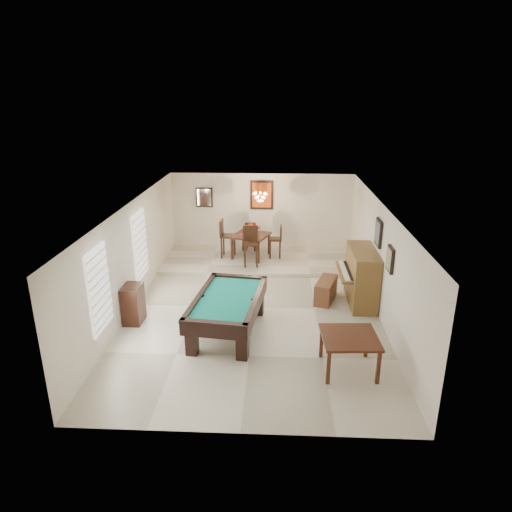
# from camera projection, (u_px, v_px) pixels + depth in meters

# --- Properties ---
(ground_plane) EXTENTS (6.00, 9.00, 0.02)m
(ground_plane) POSITION_uv_depth(u_px,v_px,m) (255.00, 308.00, 11.41)
(ground_plane) COLOR beige
(wall_back) EXTENTS (6.00, 0.04, 2.60)m
(wall_back) POSITION_uv_depth(u_px,v_px,m) (262.00, 212.00, 15.20)
(wall_back) COLOR silver
(wall_back) RESTS_ON ground_plane
(wall_front) EXTENTS (6.00, 0.04, 2.60)m
(wall_front) POSITION_uv_depth(u_px,v_px,m) (239.00, 362.00, 6.74)
(wall_front) COLOR silver
(wall_front) RESTS_ON ground_plane
(wall_left) EXTENTS (0.04, 9.00, 2.60)m
(wall_left) POSITION_uv_depth(u_px,v_px,m) (132.00, 256.00, 11.11)
(wall_left) COLOR silver
(wall_left) RESTS_ON ground_plane
(wall_right) EXTENTS (0.04, 9.00, 2.60)m
(wall_right) POSITION_uv_depth(u_px,v_px,m) (381.00, 261.00, 10.84)
(wall_right) COLOR silver
(wall_right) RESTS_ON ground_plane
(ceiling) EXTENTS (6.00, 9.00, 0.04)m
(ceiling) POSITION_uv_depth(u_px,v_px,m) (255.00, 206.00, 10.53)
(ceiling) COLOR white
(ceiling) RESTS_ON wall_back
(dining_step) EXTENTS (6.00, 2.50, 0.12)m
(dining_step) POSITION_uv_depth(u_px,v_px,m) (260.00, 260.00, 14.45)
(dining_step) COLOR beige
(dining_step) RESTS_ON ground_plane
(window_left_front) EXTENTS (0.06, 1.00, 1.70)m
(window_left_front) POSITION_uv_depth(u_px,v_px,m) (99.00, 289.00, 9.01)
(window_left_front) COLOR white
(window_left_front) RESTS_ON wall_left
(window_left_rear) EXTENTS (0.06, 1.00, 1.70)m
(window_left_rear) POSITION_uv_depth(u_px,v_px,m) (140.00, 245.00, 11.64)
(window_left_rear) COLOR white
(window_left_rear) RESTS_ON wall_left
(pool_table) EXTENTS (1.66, 2.67, 0.84)m
(pool_table) POSITION_uv_depth(u_px,v_px,m) (228.00, 315.00, 10.08)
(pool_table) COLOR black
(pool_table) RESTS_ON ground_plane
(square_table) EXTENTS (1.10, 1.10, 0.72)m
(square_table) POSITION_uv_depth(u_px,v_px,m) (349.00, 353.00, 8.73)
(square_table) COLOR #38190E
(square_table) RESTS_ON ground_plane
(upright_piano) EXTENTS (0.94, 1.68, 1.40)m
(upright_piano) POSITION_uv_depth(u_px,v_px,m) (355.00, 276.00, 11.49)
(upright_piano) COLOR brown
(upright_piano) RESTS_ON ground_plane
(piano_bench) EXTENTS (0.69, 1.08, 0.56)m
(piano_bench) POSITION_uv_depth(u_px,v_px,m) (326.00, 290.00, 11.71)
(piano_bench) COLOR brown
(piano_bench) RESTS_ON ground_plane
(apothecary_chest) EXTENTS (0.40, 0.60, 0.90)m
(apothecary_chest) POSITION_uv_depth(u_px,v_px,m) (133.00, 304.00, 10.56)
(apothecary_chest) COLOR black
(apothecary_chest) RESTS_ON ground_plane
(dining_table) EXTENTS (1.32, 1.32, 0.86)m
(dining_table) POSITION_uv_depth(u_px,v_px,m) (251.00, 244.00, 14.45)
(dining_table) COLOR black
(dining_table) RESTS_ON dining_step
(flower_vase) EXTENTS (0.18, 0.18, 0.26)m
(flower_vase) POSITION_uv_depth(u_px,v_px,m) (251.00, 227.00, 14.26)
(flower_vase) COLOR #B32D0F
(flower_vase) RESTS_ON dining_table
(dining_chair_south) EXTENTS (0.49, 0.49, 1.20)m
(dining_chair_south) POSITION_uv_depth(u_px,v_px,m) (251.00, 247.00, 13.65)
(dining_chair_south) COLOR black
(dining_chair_south) RESTS_ON dining_step
(dining_chair_north) EXTENTS (0.38, 0.38, 0.97)m
(dining_chair_north) POSITION_uv_depth(u_px,v_px,m) (251.00, 236.00, 15.10)
(dining_chair_north) COLOR black
(dining_chair_north) RESTS_ON dining_step
(dining_chair_west) EXTENTS (0.48, 0.48, 1.21)m
(dining_chair_west) POSITION_uv_depth(u_px,v_px,m) (228.00, 239.00, 14.37)
(dining_chair_west) COLOR black
(dining_chair_west) RESTS_ON dining_step
(dining_chair_east) EXTENTS (0.39, 0.39, 1.04)m
(dining_chair_east) POSITION_uv_depth(u_px,v_px,m) (275.00, 242.00, 14.37)
(dining_chair_east) COLOR black
(dining_chair_east) RESTS_ON dining_step
(chandelier) EXTENTS (0.44, 0.44, 0.60)m
(chandelier) POSITION_uv_depth(u_px,v_px,m) (260.00, 194.00, 13.68)
(chandelier) COLOR #FFE5B2
(chandelier) RESTS_ON ceiling
(back_painting) EXTENTS (0.75, 0.06, 0.95)m
(back_painting) POSITION_uv_depth(u_px,v_px,m) (262.00, 195.00, 14.96)
(back_painting) COLOR #D84C14
(back_painting) RESTS_ON wall_back
(back_mirror) EXTENTS (0.55, 0.06, 0.65)m
(back_mirror) POSITION_uv_depth(u_px,v_px,m) (204.00, 197.00, 15.08)
(back_mirror) COLOR white
(back_mirror) RESTS_ON wall_back
(right_picture_upper) EXTENTS (0.06, 0.55, 0.65)m
(right_picture_upper) POSITION_uv_depth(u_px,v_px,m) (379.00, 233.00, 10.92)
(right_picture_upper) COLOR slate
(right_picture_upper) RESTS_ON wall_right
(right_picture_lower) EXTENTS (0.06, 0.45, 0.55)m
(right_picture_lower) POSITION_uv_depth(u_px,v_px,m) (390.00, 259.00, 9.76)
(right_picture_lower) COLOR gray
(right_picture_lower) RESTS_ON wall_right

